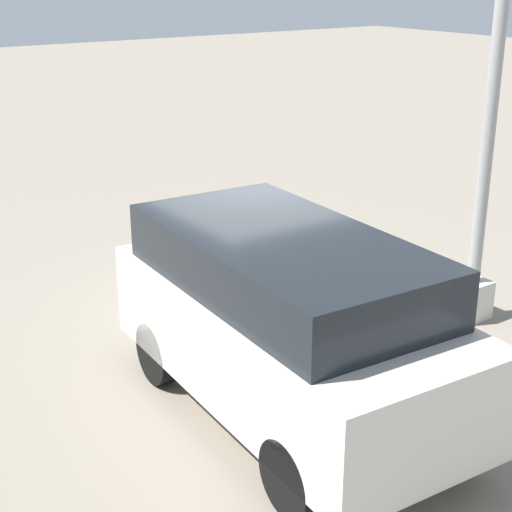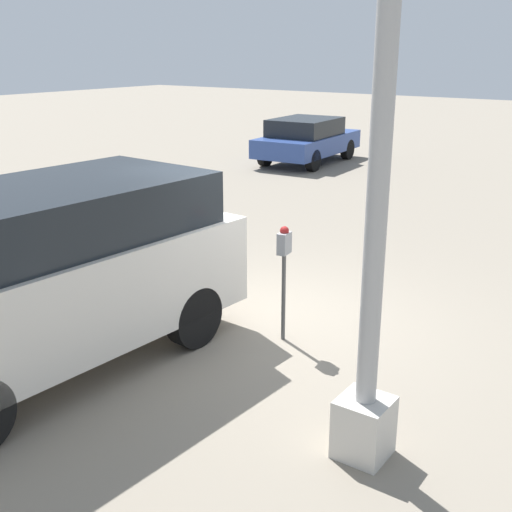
% 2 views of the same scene
% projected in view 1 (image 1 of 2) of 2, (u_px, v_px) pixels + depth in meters
% --- Properties ---
extents(ground_plane, '(80.00, 80.00, 0.00)m').
position_uv_depth(ground_plane, '(257.00, 310.00, 11.23)').
color(ground_plane, gray).
extents(parking_meter_near, '(0.21, 0.14, 1.45)m').
position_uv_depth(parking_meter_near, '(297.00, 240.00, 10.84)').
color(parking_meter_near, '#4C4C4C').
rests_on(parking_meter_near, ground).
extents(lamp_post, '(0.44, 0.44, 7.00)m').
position_uv_depth(lamp_post, '(488.00, 137.00, 10.12)').
color(lamp_post, beige).
rests_on(lamp_post, ground).
extents(parked_van, '(4.62, 2.28, 2.06)m').
position_uv_depth(parked_van, '(287.00, 319.00, 8.28)').
color(parked_van, beige).
rests_on(parked_van, ground).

